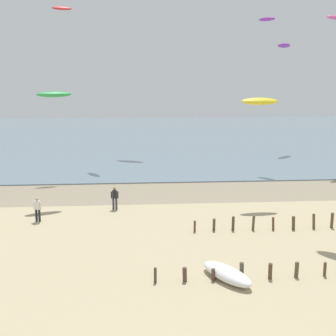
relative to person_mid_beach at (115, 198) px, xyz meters
The scene contains 12 objects.
wet_sand_strip 5.84m from the person_mid_beach, 53.65° to the left, with size 120.00×6.96×0.01m, color gray.
sea 43.27m from the person_mid_beach, 85.47° to the left, with size 160.00×70.00×0.10m, color slate.
groyne_far 12.68m from the person_mid_beach, 24.49° to the right, with size 11.88×0.38×1.03m.
person_mid_beach is the anchor object (origin of this frame).
person_left_flank 5.71m from the person_mid_beach, 154.27° to the right, with size 0.56×0.29×1.71m.
grounded_kite 13.57m from the person_mid_beach, 63.77° to the right, with size 3.20×1.15×0.64m, color white.
kite_aloft_0 26.06m from the person_mid_beach, 43.94° to the left, with size 1.89×0.61×0.30m, color purple.
kite_aloft_2 35.56m from the person_mid_beach, 50.56° to the left, with size 3.11×0.99×0.50m, color purple.
kite_aloft_4 21.23m from the person_mid_beach, 111.70° to the left, with size 1.97×0.63×0.32m, color red.
kite_aloft_5 9.19m from the person_mid_beach, 150.73° to the left, with size 2.67×0.85×0.43m, color green.
kite_aloft_6 13.17m from the person_mid_beach, ahead, with size 2.88×0.92×0.46m, color yellow.
kite_aloft_10 30.17m from the person_mid_beach, 31.96° to the left, with size 2.49×0.80×0.40m, color #E54C99.
Camera 1 is at (-1.73, -10.63, 9.62)m, focal length 46.39 mm.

